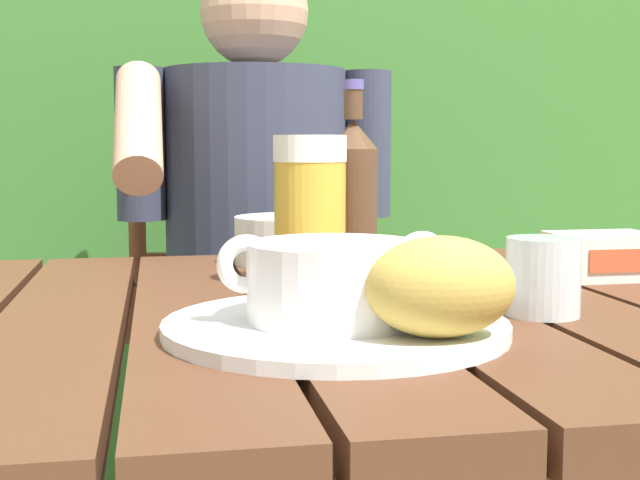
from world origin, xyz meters
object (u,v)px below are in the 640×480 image
at_px(chair_near_diner, 248,346).
at_px(diner_bowl, 288,240).
at_px(beer_glass, 310,211).
at_px(butter_tub, 603,256).
at_px(soup_bowl, 335,279).
at_px(serving_plate, 335,327).
at_px(bread_roll, 441,287).
at_px(table_knife, 475,298).
at_px(water_glass_small, 543,277).
at_px(beer_bottle, 353,195).
at_px(person_eating, 257,240).

bearing_deg(chair_near_diner, diner_bowl, -90.00).
relative_size(beer_glass, butter_tub, 1.41).
bearing_deg(soup_bowl, serving_plate, 180.00).
distance_m(butter_tub, diner_bowl, 0.41).
relative_size(bread_roll, butter_tub, 1.00).
height_order(serving_plate, diner_bowl, diner_bowl).
bearing_deg(chair_near_diner, table_knife, -80.45).
distance_m(beer_glass, water_glass_small, 0.28).
relative_size(beer_bottle, butter_tub, 1.96).
xyz_separation_m(bread_roll, water_glass_small, (0.14, 0.12, -0.01)).
distance_m(person_eating, butter_tub, 0.65).
height_order(soup_bowl, diner_bowl, soup_bowl).
distance_m(serving_plate, beer_bottle, 0.34).
xyz_separation_m(person_eating, bread_roll, (0.04, -0.86, 0.06)).
xyz_separation_m(beer_bottle, water_glass_small, (0.12, -0.27, -0.06)).
bearing_deg(bread_roll, butter_tub, 45.57).
bearing_deg(beer_glass, water_glass_small, -48.05).
xyz_separation_m(person_eating, diner_bowl, (0.00, -0.34, 0.04)).
xyz_separation_m(beer_bottle, diner_bowl, (-0.06, 0.13, -0.07)).
height_order(beer_glass, table_knife, beer_glass).
relative_size(chair_near_diner, person_eating, 0.78).
bearing_deg(serving_plate, butter_tub, 32.38).
height_order(soup_bowl, butter_tub, soup_bowl).
distance_m(bread_roll, beer_bottle, 0.40).
relative_size(bread_roll, beer_glass, 0.71).
bearing_deg(serving_plate, water_glass_small, 11.22).
xyz_separation_m(serving_plate, beer_glass, (0.02, 0.25, 0.08)).
relative_size(serving_plate, water_glass_small, 4.00).
relative_size(soup_bowl, diner_bowl, 1.40).
height_order(person_eating, water_glass_small, person_eating).
bearing_deg(bread_roll, serving_plate, 130.60).
xyz_separation_m(beer_glass, water_glass_small, (0.19, -0.21, -0.05)).
distance_m(beer_bottle, table_knife, 0.24).
height_order(beer_bottle, water_glass_small, beer_bottle).
bearing_deg(person_eating, beer_glass, -90.08).
distance_m(person_eating, beer_glass, 0.54).
bearing_deg(beer_glass, person_eating, 89.92).
bearing_deg(beer_bottle, soup_bowl, -105.45).
bearing_deg(diner_bowl, beer_glass, -91.07).
xyz_separation_m(soup_bowl, beer_glass, (0.02, 0.25, 0.04)).
distance_m(water_glass_small, butter_tub, 0.26).
bearing_deg(person_eating, serving_plate, -91.67).
relative_size(serving_plate, soup_bowl, 1.47).
bearing_deg(butter_tub, soup_bowl, -147.62).
height_order(bread_roll, diner_bowl, bread_roll).
height_order(chair_near_diner, beer_bottle, beer_bottle).
bearing_deg(diner_bowl, bread_roll, -85.44).
xyz_separation_m(beer_glass, diner_bowl, (0.00, 0.19, -0.05)).
height_order(water_glass_small, diner_bowl, water_glass_small).
bearing_deg(beer_glass, butter_tub, -1.26).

